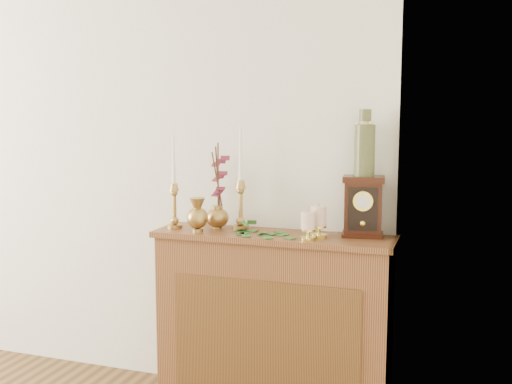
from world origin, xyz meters
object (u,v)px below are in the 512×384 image
(ginger_jar, at_px, (220,189))
(mantel_clock, at_px, (363,207))
(candlestick_left, at_px, (174,198))
(candlestick_center, at_px, (241,197))
(ceramic_vase, at_px, (365,146))
(bud_vase, at_px, (197,215))

(ginger_jar, bearing_deg, mantel_clock, 0.14)
(candlestick_left, height_order, mantel_clock, candlestick_left)
(candlestick_center, xyz_separation_m, mantel_clock, (0.64, 0.02, -0.03))
(candlestick_center, distance_m, ginger_jar, 0.13)
(candlestick_center, relative_size, ceramic_vase, 1.64)
(ceramic_vase, bearing_deg, candlestick_center, -177.56)
(candlestick_left, height_order, bud_vase, candlestick_left)
(mantel_clock, bearing_deg, candlestick_left, 179.09)
(candlestick_left, xyz_separation_m, ginger_jar, (0.22, 0.10, 0.04))
(bud_vase, height_order, ceramic_vase, ceramic_vase)
(bud_vase, bearing_deg, candlestick_left, 157.78)
(bud_vase, relative_size, mantel_clock, 0.59)
(candlestick_left, height_order, ceramic_vase, ceramic_vase)
(ceramic_vase, bearing_deg, ginger_jar, -179.66)
(mantel_clock, bearing_deg, ceramic_vase, 90.00)
(ginger_jar, height_order, mantel_clock, ginger_jar)
(mantel_clock, bearing_deg, candlestick_center, 175.20)
(ceramic_vase, bearing_deg, candlestick_left, -173.76)
(candlestick_left, height_order, ginger_jar, candlestick_left)
(mantel_clock, relative_size, ceramic_vase, 0.93)
(candlestick_center, relative_size, bud_vase, 3.00)
(candlestick_left, xyz_separation_m, ceramic_vase, (0.98, 0.11, 0.29))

